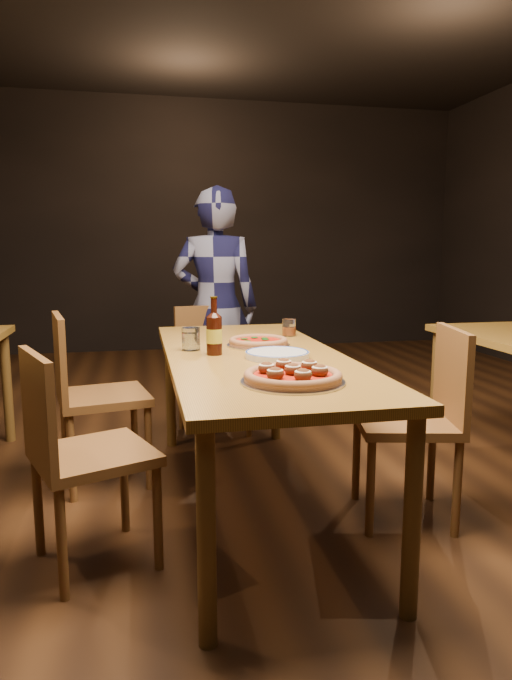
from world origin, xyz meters
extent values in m
plane|color=black|center=(0.00, 0.00, 0.00)|extent=(9.00, 9.00, 0.00)
plane|color=black|center=(0.00, 4.50, 1.50)|extent=(7.00, 0.00, 7.00)
cube|color=brown|center=(0.00, 0.00, 0.73)|extent=(0.80, 2.00, 0.04)
cylinder|color=brown|center=(-0.34, -0.94, 0.35)|extent=(0.06, 0.06, 0.71)
cylinder|color=brown|center=(-0.34, 0.94, 0.35)|extent=(0.06, 0.06, 0.71)
cylinder|color=brown|center=(0.34, -0.94, 0.35)|extent=(0.06, 0.06, 0.71)
cylinder|color=brown|center=(0.34, 0.94, 0.35)|extent=(0.06, 0.06, 0.71)
cylinder|color=brown|center=(-1.36, 1.24, 0.35)|extent=(0.06, 0.06, 0.71)
cylinder|color=brown|center=(1.36, 0.74, 0.35)|extent=(0.06, 0.06, 0.71)
cylinder|color=#B7B7BF|center=(0.02, -0.61, 0.75)|extent=(0.38, 0.38, 0.01)
cylinder|color=#A47644|center=(0.02, -0.61, 0.77)|extent=(0.35, 0.35, 0.02)
torus|color=#A47644|center=(0.02, -0.61, 0.78)|extent=(0.36, 0.36, 0.04)
cylinder|color=#A42809|center=(0.02, -0.61, 0.78)|extent=(0.28, 0.28, 0.00)
cylinder|color=#B7B7BF|center=(0.06, 0.20, 0.75)|extent=(0.32, 0.32, 0.01)
cylinder|color=#A47644|center=(0.06, 0.20, 0.77)|extent=(0.29, 0.29, 0.02)
torus|color=#A47644|center=(0.06, 0.20, 0.77)|extent=(0.30, 0.30, 0.03)
cylinder|color=#A42809|center=(0.06, 0.20, 0.78)|extent=(0.22, 0.22, 0.00)
cylinder|color=white|center=(0.08, -0.13, 0.76)|extent=(0.29, 0.29, 0.03)
cylinder|color=black|center=(-0.18, 0.00, 0.84)|extent=(0.07, 0.07, 0.17)
cylinder|color=black|center=(-0.18, 0.00, 0.97)|extent=(0.03, 0.03, 0.09)
cylinder|color=gold|center=(-0.18, 0.00, 0.84)|extent=(0.07, 0.07, 0.07)
cylinder|color=white|center=(-0.28, 0.14, 0.80)|extent=(0.09, 0.09, 0.11)
cylinder|color=#A34712|center=(0.30, 0.48, 0.80)|extent=(0.08, 0.08, 0.10)
imported|color=black|center=(0.01, 1.42, 0.83)|extent=(0.68, 0.52, 1.65)
camera|label=1|loc=(-0.52, -2.55, 1.23)|focal=30.00mm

